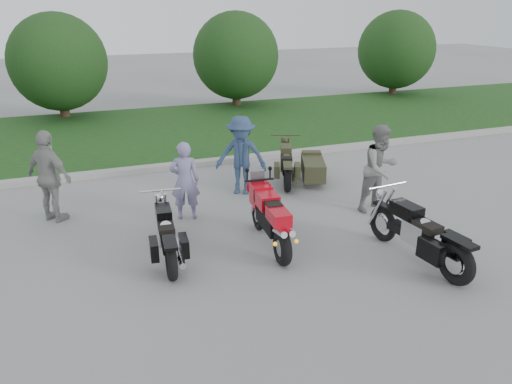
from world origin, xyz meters
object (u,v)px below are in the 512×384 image
object	(u,v)px
cruiser_sidecar	(302,167)
person_stripe	(185,181)
person_denim	(241,156)
person_back	(50,177)
sportbike_red	(270,217)
cruiser_left	(167,237)
person_grey	(381,168)
cruiser_right	(422,237)

from	to	relation	value
cruiser_sidecar	person_stripe	xyz separation A→B (m)	(-3.24, -1.18, 0.43)
person_denim	person_back	xyz separation A→B (m)	(-4.15, -0.15, 0.03)
sportbike_red	cruiser_left	distance (m)	1.89
cruiser_left	person_stripe	world-z (taller)	person_stripe
person_grey	cruiser_left	bearing A→B (deg)	176.69
sportbike_red	person_back	bearing A→B (deg)	148.91
sportbike_red	person_denim	size ratio (longest dim) A/B	1.16
sportbike_red	cruiser_left	world-z (taller)	sportbike_red
cruiser_left	person_stripe	distance (m)	1.88
cruiser_sidecar	person_back	xyz separation A→B (m)	(-5.83, -0.32, 0.56)
person_back	cruiser_right	bearing A→B (deg)	-168.19
sportbike_red	person_denim	xyz separation A→B (m)	(0.43, 2.86, 0.33)
sportbike_red	person_grey	world-z (taller)	person_grey
cruiser_left	cruiser_sidecar	world-z (taller)	cruiser_sidecar
person_stripe	person_denim	world-z (taller)	person_denim
cruiser_right	person_grey	bearing A→B (deg)	67.74
person_stripe	person_back	size ratio (longest dim) A/B	0.87
cruiser_right	person_stripe	world-z (taller)	person_stripe
cruiser_right	person_stripe	bearing A→B (deg)	129.13
cruiser_sidecar	person_stripe	size ratio (longest dim) A/B	1.27
person_grey	person_back	size ratio (longest dim) A/B	0.99
sportbike_red	cruiser_right	bearing A→B (deg)	-28.99
person_stripe	person_denim	bearing A→B (deg)	-132.16
cruiser_sidecar	cruiser_right	bearing A→B (deg)	-67.15
person_stripe	person_grey	xyz separation A→B (m)	(4.03, -1.02, 0.12)
sportbike_red	person_grey	xyz separation A→B (m)	(2.88, 0.84, 0.35)
cruiser_right	person_denim	distance (m)	4.71
sportbike_red	person_denim	world-z (taller)	person_denim
cruiser_sidecar	person_back	world-z (taller)	person_back
cruiser_left	sportbike_red	bearing A→B (deg)	0.31
person_grey	person_back	xyz separation A→B (m)	(-6.61, 1.87, 0.01)
cruiser_sidecar	person_back	distance (m)	5.86
cruiser_right	person_denim	world-z (taller)	person_denim
sportbike_red	cruiser_sidecar	distance (m)	3.69
cruiser_right	cruiser_sidecar	world-z (taller)	cruiser_right
cruiser_left	person_back	bearing A→B (deg)	131.59
person_stripe	person_denim	size ratio (longest dim) A/B	0.89
cruiser_sidecar	person_denim	distance (m)	1.76
sportbike_red	person_grey	distance (m)	3.02
cruiser_right	cruiser_left	bearing A→B (deg)	151.98
cruiser_right	cruiser_sidecar	distance (m)	4.52
cruiser_left	person_denim	size ratio (longest dim) A/B	1.18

